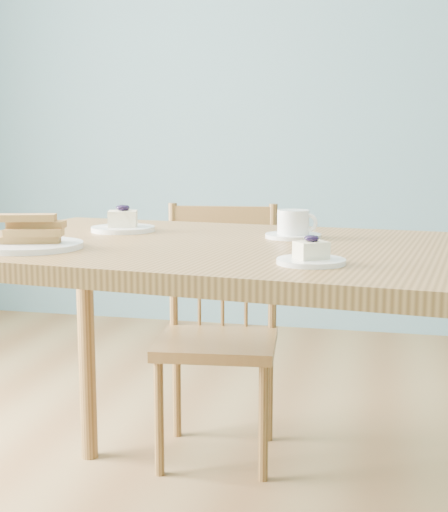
# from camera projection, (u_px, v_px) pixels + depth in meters

# --- Properties ---
(dining_table) EXTENTS (1.61, 1.04, 0.81)m
(dining_table) POSITION_uv_depth(u_px,v_px,m) (251.00, 277.00, 1.73)
(dining_table) COLOR olive
(dining_table) RESTS_ON ground
(dining_chair) EXTENTS (0.43, 0.41, 0.85)m
(dining_chair) POSITION_uv_depth(u_px,v_px,m) (218.00, 330.00, 2.40)
(dining_chair) COLOR olive
(dining_chair) RESTS_ON ground
(cheesecake_plate_near) EXTENTS (0.14, 0.14, 0.06)m
(cheesecake_plate_near) POSITION_uv_depth(u_px,v_px,m) (311.00, 257.00, 1.44)
(cheesecake_plate_near) COLOR white
(cheesecake_plate_near) RESTS_ON dining_table
(cheesecake_plate_far) EXTENTS (0.18, 0.18, 0.07)m
(cheesecake_plate_far) POSITION_uv_depth(u_px,v_px,m) (123.00, 225.00, 1.99)
(cheesecake_plate_far) COLOR white
(cheesecake_plate_far) RESTS_ON dining_table
(coffee_cup) EXTENTS (0.15, 0.15, 0.07)m
(coffee_cup) POSITION_uv_depth(u_px,v_px,m) (294.00, 226.00, 1.84)
(coffee_cup) COLOR white
(coffee_cup) RESTS_ON dining_table
(biscotti_plate) EXTENTS (0.24, 0.24, 0.08)m
(biscotti_plate) POSITION_uv_depth(u_px,v_px,m) (30.00, 238.00, 1.65)
(biscotti_plate) COLOR white
(biscotti_plate) RESTS_ON dining_table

